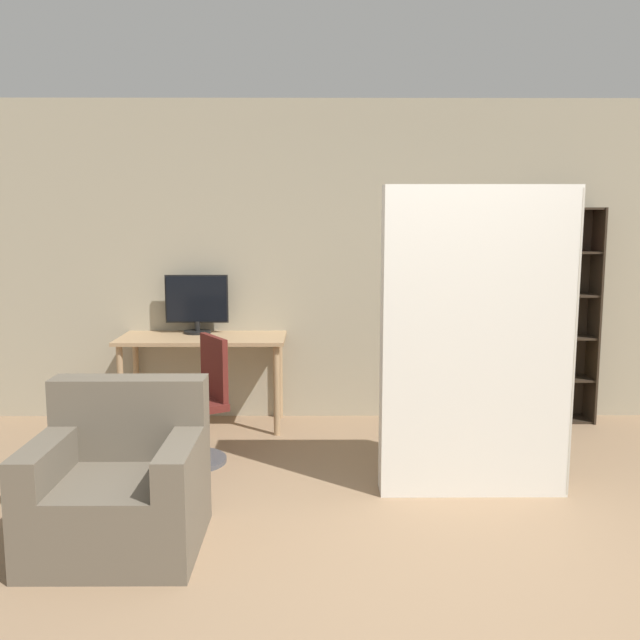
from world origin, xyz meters
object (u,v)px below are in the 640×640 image
at_px(mattress_near, 477,343).
at_px(office_chair, 196,413).
at_px(bookshelf, 548,313).
at_px(armchair, 121,486).
at_px(monitor, 197,303).

bearing_deg(mattress_near, office_chair, 162.31).
distance_m(bookshelf, armchair, 3.85).
xyz_separation_m(bookshelf, armchair, (-2.99, -2.34, -0.61)).
relative_size(office_chair, bookshelf, 0.49).
xyz_separation_m(monitor, office_chair, (0.15, -1.03, -0.66)).
height_order(office_chair, armchair, office_chair).
xyz_separation_m(mattress_near, armchair, (-2.02, -0.70, -0.64)).
distance_m(mattress_near, armchair, 2.24).
bearing_deg(office_chair, mattress_near, -17.69).
relative_size(mattress_near, armchair, 2.26).
xyz_separation_m(office_chair, armchair, (-0.18, -1.29, -0.03)).
distance_m(monitor, armchair, 2.43).
bearing_deg(monitor, armchair, -90.82).
bearing_deg(bookshelf, mattress_near, -120.65).
distance_m(bookshelf, mattress_near, 1.90).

